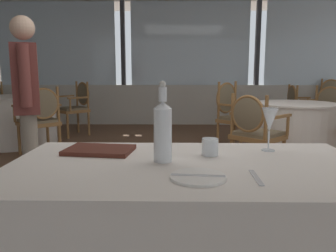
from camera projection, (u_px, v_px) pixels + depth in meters
ground_plane at (211, 199)px, 2.94m from camera, size 14.91×14.91×0.00m
window_wall_far at (190, 72)px, 7.01m from camera, size 9.07×0.14×2.82m
foreground_table at (188, 246)px, 1.44m from camera, size 1.52×0.82×0.74m
side_plate at (198, 177)px, 1.19m from camera, size 0.21×0.21×0.01m
butter_knife at (198, 176)px, 1.19m from camera, size 0.20×0.04×0.00m
dinner_fork at (256, 178)px, 1.19m from camera, size 0.02×0.18×0.00m
water_bottle at (163, 130)px, 1.40m from camera, size 0.08×0.08×0.34m
wine_glass at (270, 121)px, 1.59m from camera, size 0.08×0.08×0.21m
water_tumbler at (210, 147)px, 1.52m from camera, size 0.08×0.08×0.08m
menu_book at (100, 150)px, 1.58m from camera, size 0.34×0.25×0.02m
background_table_0 at (295, 132)px, 4.15m from camera, size 1.04×1.04×0.74m
dining_chair_0_1 at (326, 112)px, 4.76m from camera, size 0.66×0.66×0.92m
dining_chair_0_2 at (233, 111)px, 4.81m from camera, size 0.66×0.66×0.99m
dining_chair_0_3 at (254, 128)px, 3.49m from camera, size 0.66×0.66×0.90m
dining_chair_1_0 at (299, 107)px, 5.73m from camera, size 0.47×0.54×0.91m
dining_chair_1_3 at (333, 99)px, 6.76m from camera, size 0.54×0.47×0.99m
background_table_2 at (14, 120)px, 5.20m from camera, size 1.32×1.32×0.74m
dining_chair_2_0 at (77, 104)px, 5.89m from camera, size 0.66×0.66×0.95m
dining_chair_2_3 at (40, 116)px, 4.38m from camera, size 0.66×0.66×0.93m
diner_person_0 at (27, 99)px, 2.83m from camera, size 0.32×0.50×1.58m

